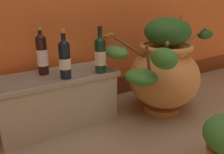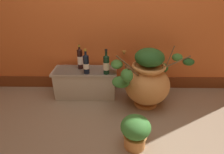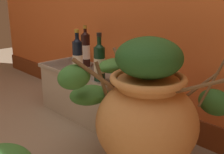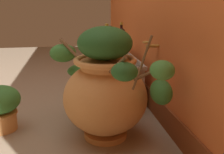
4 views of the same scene
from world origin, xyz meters
The scene contains 5 objects.
terracotta_urn centered at (0.37, 0.65, 0.35)m, with size 0.98×0.72×0.74m.
stone_ledge centered at (-0.42, 0.87, 0.20)m, with size 0.84×0.35×0.38m.
wine_bottle_left centered at (-0.38, 0.77, 0.51)m, with size 0.07×0.07×0.32m.
wine_bottle_middle centered at (-0.48, 0.93, 0.52)m, with size 0.07×0.07×0.32m.
wine_bottle_right centered at (-0.13, 0.76, 0.51)m, with size 0.08×0.08×0.32m.
Camera 1 is at (-0.85, -0.59, 0.89)m, focal length 36.59 mm.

